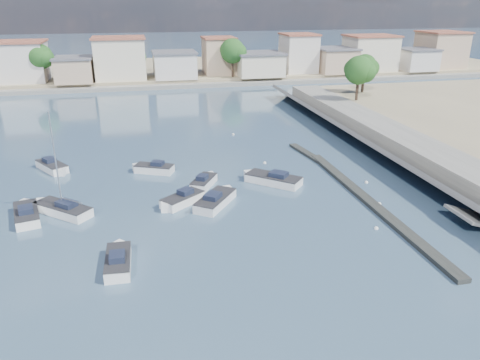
# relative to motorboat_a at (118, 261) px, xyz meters

# --- Properties ---
(ground) EXTENTS (400.00, 400.00, 0.00)m
(ground) POSITION_rel_motorboat_a_xyz_m (14.53, 35.85, -0.38)
(ground) COLOR #344C68
(ground) RESTS_ON ground
(seawall_walkway) EXTENTS (5.00, 90.00, 1.80)m
(seawall_walkway) POSITION_rel_motorboat_a_xyz_m (33.03, 8.85, 0.52)
(seawall_walkway) COLOR slate
(seawall_walkway) RESTS_ON ground
(breakwater) EXTENTS (2.00, 31.02, 0.35)m
(breakwater) POSITION_rel_motorboat_a_xyz_m (21.43, 8.53, -0.21)
(breakwater) COLOR black
(breakwater) RESTS_ON ground
(far_shore_land) EXTENTS (160.00, 40.00, 1.40)m
(far_shore_land) POSITION_rel_motorboat_a_xyz_m (14.53, 87.85, 0.32)
(far_shore_land) COLOR gray
(far_shore_land) RESTS_ON ground
(far_shore_quay) EXTENTS (160.00, 2.50, 0.80)m
(far_shore_quay) POSITION_rel_motorboat_a_xyz_m (14.53, 66.85, 0.02)
(far_shore_quay) COLOR slate
(far_shore_quay) RESTS_ON ground
(far_town) EXTENTS (113.01, 12.80, 8.35)m
(far_town) POSITION_rel_motorboat_a_xyz_m (25.24, 72.77, 4.56)
(far_town) COLOR beige
(far_town) RESTS_ON far_shore_land
(shore_trees) EXTENTS (74.56, 38.32, 7.92)m
(shore_trees) POSITION_rel_motorboat_a_xyz_m (22.87, 63.96, 5.84)
(shore_trees) COLOR #38281E
(shore_trees) RESTS_ON ground
(motorboat_a) EXTENTS (1.75, 4.68, 1.48)m
(motorboat_a) POSITION_rel_motorboat_a_xyz_m (0.00, 0.00, 0.00)
(motorboat_a) COLOR white
(motorboat_a) RESTS_ON ground
(motorboat_b) EXTENTS (3.12, 3.95, 1.48)m
(motorboat_b) POSITION_rel_motorboat_a_xyz_m (7.90, 13.18, -0.00)
(motorboat_b) COLOR white
(motorboat_b) RESTS_ON ground
(motorboat_c) EXTENTS (5.42, 5.16, 1.48)m
(motorboat_c) POSITION_rel_motorboat_a_xyz_m (14.38, 12.46, 0.00)
(motorboat_c) COLOR white
(motorboat_c) RESTS_ON ground
(motorboat_d) EXTENTS (4.19, 3.81, 1.48)m
(motorboat_d) POSITION_rel_motorboat_a_xyz_m (5.16, 9.16, -0.00)
(motorboat_d) COLOR white
(motorboat_d) RESTS_ON ground
(motorboat_e) EXTENTS (2.83, 5.18, 1.48)m
(motorboat_e) POSITION_rel_motorboat_a_xyz_m (-7.56, 9.28, -0.00)
(motorboat_e) COLOR white
(motorboat_e) RESTS_ON ground
(motorboat_f) EXTENTS (4.37, 3.11, 1.48)m
(motorboat_f) POSITION_rel_motorboat_a_xyz_m (3.14, 18.06, -0.00)
(motorboat_f) COLOR white
(motorboat_f) RESTS_ON ground
(motorboat_g) EXTENTS (3.79, 4.63, 1.48)m
(motorboat_g) POSITION_rel_motorboat_a_xyz_m (-7.08, 20.87, 0.00)
(motorboat_g) COLOR white
(motorboat_g) RESTS_ON ground
(motorboat_h) EXTENTS (4.42, 5.10, 1.48)m
(motorboat_h) POSITION_rel_motorboat_a_xyz_m (8.29, 8.64, -0.00)
(motorboat_h) COLOR white
(motorboat_h) RESTS_ON ground
(sailboat) EXTENTS (5.18, 4.89, 9.00)m
(sailboat) POSITION_rel_motorboat_a_xyz_m (-4.90, 9.59, 0.04)
(sailboat) COLOR white
(sailboat) RESTS_ON ground
(mooring_buoys) EXTENTS (10.02, 41.61, 0.35)m
(mooring_buoys) POSITION_rel_motorboat_a_xyz_m (19.88, 9.02, -0.33)
(mooring_buoys) COLOR white
(mooring_buoys) RESTS_ON ground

